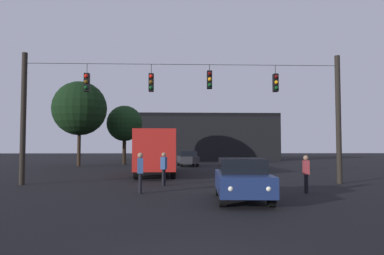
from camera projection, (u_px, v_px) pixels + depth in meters
ground_plane at (181, 171)px, 30.28m from camera, size 168.00×168.00×0.00m
overhead_signal_span at (183, 108)px, 19.43m from camera, size 16.80×0.44×6.84m
city_bus at (157, 148)px, 26.58m from camera, size 2.82×11.06×3.00m
car_near_right at (242, 178)px, 13.44m from camera, size 2.09×4.43×1.52m
car_far_left at (188, 158)px, 37.51m from camera, size 2.22×4.47×1.52m
pedestrian_crossing_left at (306, 172)px, 15.55m from camera, size 0.30×0.39×1.58m
pedestrian_crossing_center at (140, 170)px, 15.45m from camera, size 0.27×0.38×1.70m
pedestrian_crossing_right at (164, 167)px, 18.53m from camera, size 0.33×0.41×1.66m
corner_building at (206, 138)px, 54.94m from camera, size 20.04×8.60×6.64m
tree_left_silhouette at (80, 108)px, 37.37m from camera, size 5.45×5.45×8.55m
tree_behind_building at (125, 124)px, 41.40m from camera, size 3.97×3.97×6.56m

